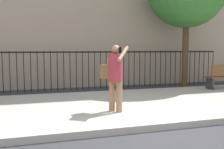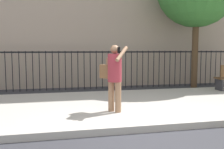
{
  "view_description": "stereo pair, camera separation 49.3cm",
  "coord_description": "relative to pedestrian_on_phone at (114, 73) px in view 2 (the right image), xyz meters",
  "views": [
    {
      "loc": [
        -2.32,
        -4.67,
        1.69
      ],
      "look_at": [
        -0.42,
        1.59,
        1.04
      ],
      "focal_mm": 41.57,
      "sensor_mm": 36.0,
      "label": 1
    },
    {
      "loc": [
        -1.84,
        -4.79,
        1.69
      ],
      "look_at": [
        -0.42,
        1.59,
        1.04
      ],
      "focal_mm": 41.57,
      "sensor_mm": 36.0,
      "label": 2
    }
  ],
  "objects": [
    {
      "name": "sidewalk",
      "position": [
        0.44,
        0.89,
        -1.02
      ],
      "size": [
        28.0,
        4.4,
        0.15
      ],
      "primitive_type": "cube",
      "color": "#B2ADA3",
      "rests_on": "ground"
    },
    {
      "name": "ground_plane",
      "position": [
        0.44,
        -1.31,
        -1.09
      ],
      "size": [
        60.0,
        60.0,
        0.0
      ],
      "primitive_type": "plane",
      "color": "#333338"
    },
    {
      "name": "pedestrian_on_phone",
      "position": [
        0.0,
        0.0,
        0.0
      ],
      "size": [
        0.68,
        0.68,
        1.63
      ],
      "color": "#936B4C",
      "rests_on": "sidewalk"
    },
    {
      "name": "iron_fence",
      "position": [
        0.44,
        4.59,
        -0.07
      ],
      "size": [
        12.03,
        0.04,
        1.6
      ],
      "color": "black",
      "rests_on": "ground"
    }
  ]
}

